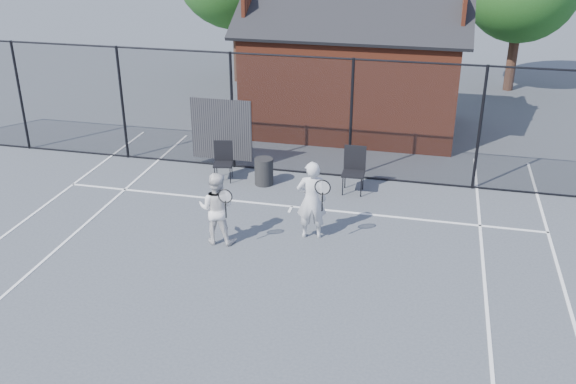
% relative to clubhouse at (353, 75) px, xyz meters
% --- Properties ---
extents(ground, '(80.00, 80.00, 0.00)m').
position_rel_clubhouse_xyz_m(ground, '(-0.50, -9.00, -1.61)').
color(ground, '#444A4D').
rests_on(ground, ground).
extents(court_lines, '(11.02, 18.00, 0.01)m').
position_rel_clubhouse_xyz_m(court_lines, '(-0.50, -10.32, -1.60)').
color(court_lines, white).
rests_on(court_lines, ground).
extents(fence, '(22.04, 3.00, 3.00)m').
position_rel_clubhouse_xyz_m(fence, '(-0.80, -4.00, -0.16)').
color(fence, black).
rests_on(fence, ground).
extents(clubhouse, '(6.50, 4.36, 4.19)m').
position_rel_clubhouse_xyz_m(clubhouse, '(0.00, 0.00, 0.00)').
color(clubhouse, maroon).
rests_on(clubhouse, ground).
extents(player_front, '(0.78, 0.61, 1.66)m').
position_rel_clubhouse_xyz_m(player_front, '(0.20, -7.29, -0.78)').
color(player_front, silver).
rests_on(player_front, ground).
extents(player_back, '(0.82, 0.61, 1.50)m').
position_rel_clubhouse_xyz_m(player_back, '(-1.60, -7.93, -0.86)').
color(player_back, white).
rests_on(player_back, ground).
extents(chair_left, '(0.54, 0.56, 0.95)m').
position_rel_clubhouse_xyz_m(chair_left, '(-2.49, -4.90, -1.13)').
color(chair_left, black).
rests_on(chair_left, ground).
extents(chair_right, '(0.53, 0.55, 1.08)m').
position_rel_clubhouse_xyz_m(chair_right, '(0.73, -4.90, -1.07)').
color(chair_right, black).
rests_on(chair_right, ground).
extents(waste_bin, '(0.49, 0.49, 0.66)m').
position_rel_clubhouse_xyz_m(waste_bin, '(-1.45, -4.90, -1.28)').
color(waste_bin, '#262626').
rests_on(waste_bin, ground).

